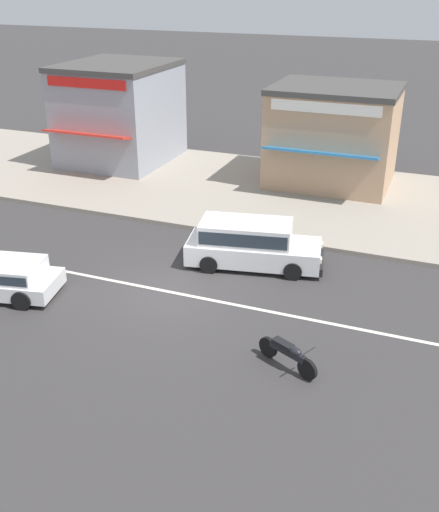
# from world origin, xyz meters

# --- Properties ---
(ground_plane) EXTENTS (160.00, 160.00, 0.00)m
(ground_plane) POSITION_xyz_m (0.00, 0.00, 0.00)
(ground_plane) COLOR #383535
(lane_centre_stripe) EXTENTS (50.40, 0.14, 0.01)m
(lane_centre_stripe) POSITION_xyz_m (0.00, 0.00, 0.00)
(lane_centre_stripe) COLOR silver
(lane_centre_stripe) RESTS_ON ground
(kerb_strip) EXTENTS (68.00, 10.00, 0.15)m
(kerb_strip) POSITION_xyz_m (0.00, 9.79, 0.07)
(kerb_strip) COLOR #9E9384
(kerb_strip) RESTS_ON ground
(hatchback_white_0) EXTENTS (4.17, 2.43, 1.10)m
(hatchback_white_0) POSITION_xyz_m (-4.82, -1.98, 0.59)
(hatchback_white_0) COLOR white
(hatchback_white_0) RESTS_ON ground
(minivan_white_1) EXTENTS (4.81, 2.54, 1.56)m
(minivan_white_1) POSITION_xyz_m (1.67, 2.73, 0.84)
(minivan_white_1) COLOR white
(minivan_white_1) RESTS_ON ground
(motorcycle_1) EXTENTS (1.72, 0.97, 0.80)m
(motorcycle_1) POSITION_xyz_m (4.45, -2.46, 0.42)
(motorcycle_1) COLOR black
(motorcycle_1) RESTS_ON ground
(shopfront_corner_warung) EXTENTS (4.95, 6.38, 4.86)m
(shopfront_corner_warung) POSITION_xyz_m (-8.40, 11.74, 2.58)
(shopfront_corner_warung) COLOR #999EA8
(shopfront_corner_warung) RESTS_ON kerb_strip
(shopfront_far_kios) EXTENTS (5.50, 5.29, 4.39)m
(shopfront_far_kios) POSITION_xyz_m (2.40, 12.08, 2.35)
(shopfront_far_kios) COLOR tan
(shopfront_far_kios) RESTS_ON kerb_strip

